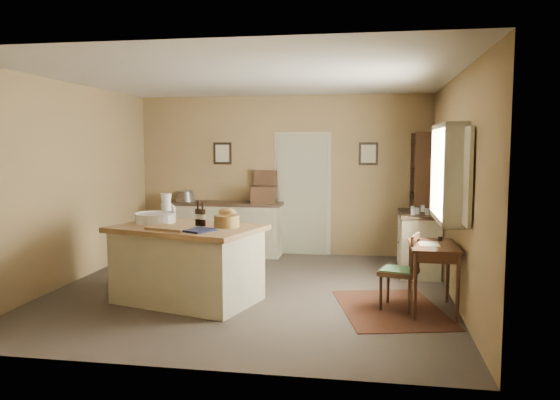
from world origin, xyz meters
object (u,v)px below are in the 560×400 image
at_px(work_island, 187,261).
at_px(desk_chair, 399,272).
at_px(sideboard, 225,227).
at_px(right_cabinet, 419,242).
at_px(writing_desk, 433,253).
at_px(shelving_unit, 426,199).

xyz_separation_m(work_island, desk_chair, (2.48, 0.09, -0.05)).
height_order(sideboard, right_cabinet, sideboard).
bearing_deg(writing_desk, desk_chair, 176.02).
height_order(right_cabinet, shelving_unit, shelving_unit).
bearing_deg(sideboard, shelving_unit, -3.47).
distance_m(work_island, right_cabinet, 3.43).
distance_m(work_island, sideboard, 2.79).
relative_size(sideboard, desk_chair, 2.32).
relative_size(work_island, shelving_unit, 0.94).
bearing_deg(writing_desk, shelving_unit, 86.50).
height_order(sideboard, desk_chair, sideboard).
xyz_separation_m(desk_chair, right_cabinet, (0.37, 1.82, 0.03)).
bearing_deg(right_cabinet, desk_chair, -101.53).
bearing_deg(desk_chair, work_island, -161.59).
height_order(writing_desk, desk_chair, desk_chair).
bearing_deg(desk_chair, right_cabinet, 94.91).
bearing_deg(sideboard, right_cabinet, -15.58).
xyz_separation_m(right_cabinet, shelving_unit, (0.15, 0.68, 0.57)).
height_order(work_island, shelving_unit, shelving_unit).
xyz_separation_m(sideboard, desk_chair, (2.78, -2.69, -0.05)).
distance_m(desk_chair, right_cabinet, 1.85).
height_order(work_island, desk_chair, work_island).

